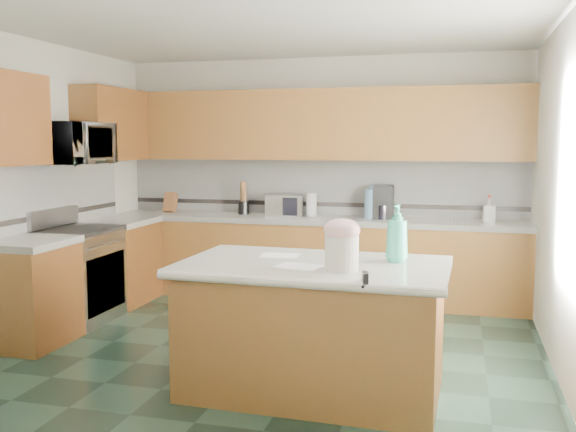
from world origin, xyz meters
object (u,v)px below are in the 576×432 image
(toaster_oven, at_px, (284,205))
(soap_bottle_island, at_px, (397,233))
(island_top, at_px, (313,267))
(coffee_maker, at_px, (383,202))
(treat_jar, at_px, (342,253))
(island_base, at_px, (313,331))
(knife_block, at_px, (170,202))

(toaster_oven, bearing_deg, soap_bottle_island, -70.58)
(island_top, distance_m, toaster_oven, 2.86)
(island_top, bearing_deg, coffee_maker, 88.04)
(treat_jar, xyz_separation_m, soap_bottle_island, (0.32, 0.40, 0.09))
(treat_jar, distance_m, coffee_maker, 2.95)
(island_base, distance_m, knife_block, 3.63)
(island_top, bearing_deg, toaster_oven, 110.91)
(island_top, relative_size, treat_jar, 7.95)
(soap_bottle_island, distance_m, coffee_maker, 2.58)
(toaster_oven, bearing_deg, coffee_maker, -9.83)
(soap_bottle_island, height_order, knife_block, soap_bottle_island)
(treat_jar, distance_m, toaster_oven, 3.15)
(treat_jar, relative_size, coffee_maker, 0.63)
(island_top, bearing_deg, soap_bottle_island, 19.20)
(knife_block, bearing_deg, soap_bottle_island, -38.46)
(soap_bottle_island, xyz_separation_m, knife_block, (-2.90, 2.52, -0.08))
(island_top, distance_m, knife_block, 3.58)
(island_base, bearing_deg, island_top, 0.00)
(knife_block, xyz_separation_m, coffee_maker, (2.51, 0.03, 0.06))
(island_base, distance_m, toaster_oven, 2.92)
(island_base, relative_size, soap_bottle_island, 4.29)
(island_top, xyz_separation_m, toaster_oven, (-0.95, 2.69, 0.15))
(island_base, xyz_separation_m, knife_block, (-2.35, 2.69, 0.61))
(treat_jar, bearing_deg, soap_bottle_island, 44.27)
(island_base, bearing_deg, treat_jar, -42.25)
(treat_jar, distance_m, soap_bottle_island, 0.52)
(soap_bottle_island, height_order, toaster_oven, soap_bottle_island)
(island_top, distance_m, coffee_maker, 2.74)
(coffee_maker, bearing_deg, soap_bottle_island, -83.03)
(island_top, relative_size, knife_block, 7.81)
(soap_bottle_island, relative_size, knife_block, 1.72)
(soap_bottle_island, bearing_deg, coffee_maker, 109.82)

